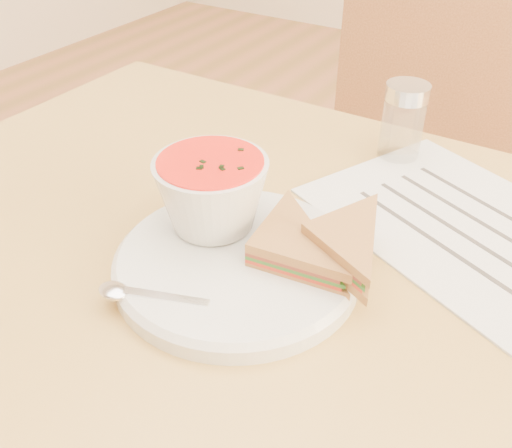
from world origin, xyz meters
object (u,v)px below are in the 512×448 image
Objects in this scene: plate at (237,264)px; soup_bowl at (212,197)px; dining_table at (265,445)px; condiment_shaker at (403,122)px; chair_far at (403,215)px.

plate is 2.11× the size of soup_bowl.
condiment_shaker reaches higher than dining_table.
plate is 2.44× the size of condiment_shaker.
condiment_shaker is (0.06, -0.30, 0.35)m from chair_far.
chair_far is 0.69m from plate.
soup_bowl is (-0.05, -0.59, 0.36)m from chair_far.
plate is (0.00, -0.62, 0.31)m from chair_far.
condiment_shaker is (0.05, 0.32, 0.04)m from plate.
soup_bowl is 1.16× the size of condiment_shaker.
chair_far is 7.60× the size of soup_bowl.
soup_bowl reaches higher than dining_table.
soup_bowl is at bearing 149.65° from plate.
condiment_shaker is at bearing 79.43° from dining_table.
chair_far reaches higher than soup_bowl.
chair_far is 0.47m from condiment_shaker.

